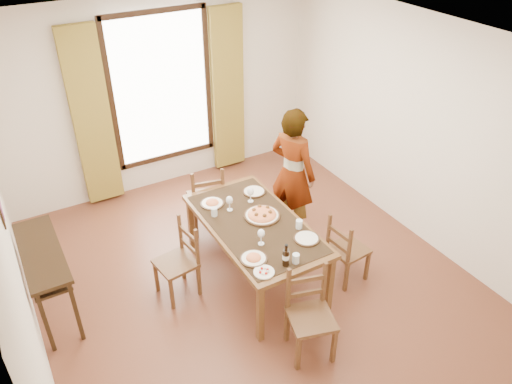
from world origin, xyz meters
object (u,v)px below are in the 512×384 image
dining_table (255,228)px  pasta_platter (262,213)px  console_table (43,259)px  man (293,173)px

dining_table → pasta_platter: 0.18m
console_table → man: 2.93m
console_table → pasta_platter: bearing=-13.7°
man → pasta_platter: man is taller
dining_table → man: man is taller
console_table → dining_table: console_table is taller
console_table → pasta_platter: size_ratio=3.00×
man → pasta_platter: bearing=101.8°
console_table → dining_table: bearing=-16.0°
console_table → pasta_platter: 2.28m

